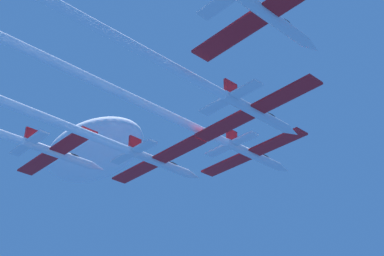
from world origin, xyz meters
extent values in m
cylinder|color=white|center=(0.02, 0.41, 0.48)|extent=(1.30, 11.79, 1.30)
cone|color=white|center=(0.02, 7.60, 0.48)|extent=(1.27, 2.59, 1.27)
ellipsoid|color=black|center=(0.02, 3.00, 1.03)|extent=(0.91, 2.36, 0.65)
cube|color=red|center=(-5.11, -0.18, 0.48)|extent=(8.96, 2.59, 0.28)
cube|color=red|center=(5.14, -0.18, 0.48)|extent=(8.96, 2.59, 0.28)
cube|color=red|center=(0.02, -4.31, 2.07)|extent=(0.34, 2.12, 1.89)
cube|color=white|center=(-2.65, -4.54, 0.48)|extent=(4.03, 1.56, 0.28)
cube|color=white|center=(2.68, -4.54, 0.48)|extent=(4.03, 1.56, 0.28)
cylinder|color=white|center=(0.02, -28.08, 0.48)|extent=(1.17, 45.18, 1.17)
cylinder|color=white|center=(-10.06, -9.76, -0.55)|extent=(1.30, 11.79, 1.30)
cone|color=white|center=(-10.06, -2.57, -0.55)|extent=(1.27, 2.59, 1.27)
ellipsoid|color=black|center=(-10.06, -7.17, 0.00)|extent=(0.91, 2.36, 0.65)
cube|color=red|center=(-15.19, -10.35, -0.55)|extent=(8.96, 2.59, 0.28)
cube|color=red|center=(-4.94, -10.35, -0.55)|extent=(8.96, 2.59, 0.28)
cube|color=red|center=(-10.06, -14.48, 1.04)|extent=(0.34, 2.12, 1.89)
cube|color=white|center=(-12.73, -14.71, -0.55)|extent=(4.03, 1.56, 0.28)
cube|color=white|center=(-7.40, -14.71, -0.55)|extent=(4.03, 1.56, 0.28)
cylinder|color=white|center=(9.88, -10.27, -0.90)|extent=(1.30, 11.79, 1.30)
cone|color=white|center=(9.88, -3.08, -0.90)|extent=(1.27, 2.59, 1.27)
ellipsoid|color=black|center=(9.88, -7.68, -0.35)|extent=(0.91, 2.36, 0.65)
cube|color=red|center=(4.75, -10.86, -0.90)|extent=(8.96, 2.59, 0.28)
cube|color=red|center=(15.00, -10.86, -0.90)|extent=(8.96, 2.59, 0.28)
cube|color=red|center=(9.88, -14.98, 0.69)|extent=(0.34, 2.12, 1.89)
cube|color=white|center=(7.21, -15.22, -0.90)|extent=(4.03, 1.56, 0.28)
cube|color=white|center=(12.54, -15.22, -0.90)|extent=(4.03, 1.56, 0.28)
cylinder|color=white|center=(-20.51, -21.13, 0.86)|extent=(1.30, 11.79, 1.30)
cone|color=white|center=(-20.51, -13.94, 0.86)|extent=(1.27, 2.59, 1.27)
ellipsoid|color=black|center=(-20.51, -18.54, 1.41)|extent=(0.91, 2.36, 0.65)
cube|color=red|center=(-25.64, -21.72, 0.86)|extent=(8.96, 2.59, 0.28)
cube|color=red|center=(-15.38, -21.72, 0.86)|extent=(8.96, 2.59, 0.28)
cube|color=red|center=(-20.51, -25.85, 2.45)|extent=(0.34, 2.12, 1.89)
cube|color=white|center=(-23.17, -26.08, 0.86)|extent=(4.03, 1.56, 0.28)
cube|color=white|center=(-17.85, -26.08, 0.86)|extent=(4.03, 1.56, 0.28)
cylinder|color=white|center=(21.78, -21.88, 0.38)|extent=(1.30, 11.79, 1.30)
cone|color=white|center=(21.78, -14.69, 0.38)|extent=(1.27, 2.59, 1.27)
ellipsoid|color=black|center=(21.78, -19.29, 0.93)|extent=(0.91, 2.36, 0.65)
cube|color=red|center=(16.65, -22.47, 0.38)|extent=(8.96, 2.59, 0.28)
cube|color=white|center=(19.12, -26.83, 0.38)|extent=(4.03, 1.56, 0.28)
ellipsoid|color=white|center=(-49.51, 2.32, 20.68)|extent=(31.03, 17.06, 10.86)
camera|label=1|loc=(46.80, -55.80, -36.63)|focal=50.26mm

